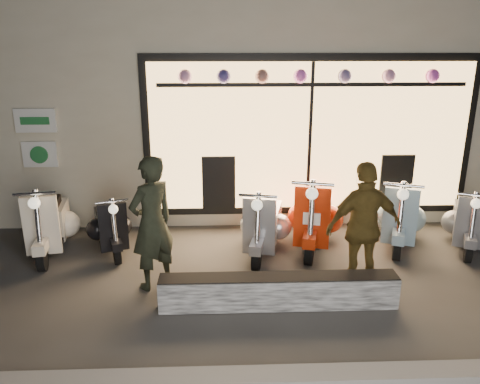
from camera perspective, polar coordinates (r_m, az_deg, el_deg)
The scene contains 12 objects.
ground at distance 6.37m, azimuth 3.84°, elevation -10.65°, with size 40.00×40.00×0.00m, color #383533.
kerb at distance 4.68m, azimuth 6.55°, elevation -21.62°, with size 40.00×0.25×0.12m, color slate.
shop_building at distance 10.62m, azimuth 1.27°, elevation 12.69°, with size 10.20×6.23×4.20m.
graffiti_barrier at distance 5.71m, azimuth 4.70°, elevation -11.96°, with size 2.83×0.28×0.40m, color black.
scooter_silver at distance 7.14m, azimuth 2.98°, elevation -3.74°, with size 0.68×1.46×1.04m.
scooter_red at distance 7.43m, azimuth 9.09°, elevation -2.69°, with size 0.80×1.61×1.15m.
scooter_black at distance 7.47m, azimuth -15.58°, elevation -3.86°, with size 0.68×1.25×0.90m.
scooter_cream at distance 7.69m, azimuth -22.19°, elevation -3.36°, with size 0.64×1.51×1.07m.
scooter_blue at distance 7.85m, azimuth 18.83°, elevation -2.54°, with size 0.84×1.51×1.09m.
scooter_grey at distance 8.11m, azimuth 26.04°, elevation -3.14°, with size 0.79×1.32×0.97m.
man at distance 5.97m, azimuth -10.68°, elevation -3.76°, with size 0.63×0.42×1.74m, color black.
woman at distance 6.04m, azimuth 14.86°, elevation -4.16°, with size 0.98×0.41×1.67m, color brown.
Camera 1 is at (-0.64, -5.58, 3.01)m, focal length 35.00 mm.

